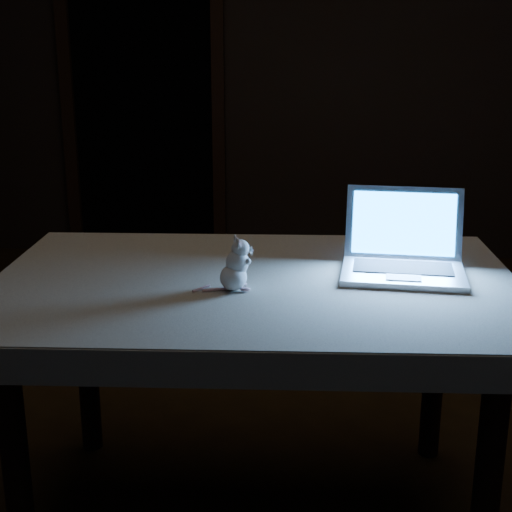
# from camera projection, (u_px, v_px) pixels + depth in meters

# --- Properties ---
(floor) EXTENTS (5.00, 5.00, 0.00)m
(floor) POSITION_uv_depth(u_px,v_px,m) (312.00, 455.00, 2.60)
(floor) COLOR black
(floor) RESTS_ON ground
(back_wall) EXTENTS (4.50, 0.04, 2.60)m
(back_wall) POSITION_uv_depth(u_px,v_px,m) (315.00, 55.00, 4.62)
(back_wall) COLOR black
(back_wall) RESTS_ON ground
(doorway) EXTENTS (1.06, 0.36, 2.13)m
(doorway) POSITION_uv_depth(u_px,v_px,m) (143.00, 92.00, 4.76)
(doorway) COLOR black
(doorway) RESTS_ON back_wall
(table) EXTENTS (1.42, 0.93, 0.75)m
(table) POSITION_uv_depth(u_px,v_px,m) (255.00, 401.00, 2.19)
(table) COLOR black
(table) RESTS_ON floor
(tablecloth) EXTENTS (1.60, 1.18, 0.09)m
(tablecloth) POSITION_uv_depth(u_px,v_px,m) (268.00, 298.00, 2.07)
(tablecloth) COLOR #C1B6A0
(tablecloth) RESTS_ON table
(laptop) EXTENTS (0.37, 0.34, 0.23)m
(laptop) POSITION_uv_depth(u_px,v_px,m) (405.00, 237.00, 2.08)
(laptop) COLOR silver
(laptop) RESTS_ON tablecloth
(plush_mouse) EXTENTS (0.12, 0.12, 0.15)m
(plush_mouse) POSITION_uv_depth(u_px,v_px,m) (233.00, 264.00, 1.98)
(plush_mouse) COLOR white
(plush_mouse) RESTS_ON tablecloth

